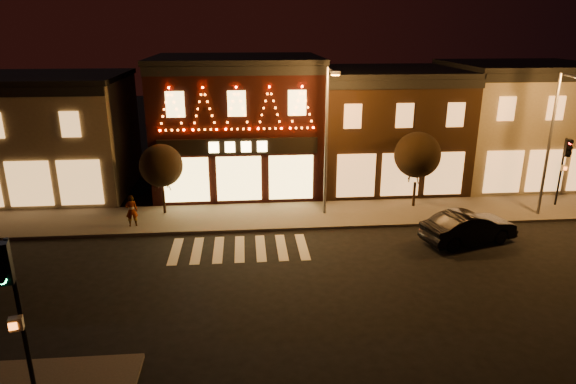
{
  "coord_description": "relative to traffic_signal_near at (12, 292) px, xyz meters",
  "views": [
    {
      "loc": [
        0.38,
        -18.04,
        10.11
      ],
      "look_at": [
        2.31,
        4.0,
        2.78
      ],
      "focal_mm": 31.56,
      "sensor_mm": 36.0,
      "label": 1
    }
  ],
  "objects": [
    {
      "name": "tree_left",
      "position": [
        1.53,
        14.81,
        -0.71
      ],
      "size": [
        2.33,
        2.33,
        3.89
      ],
      "rotation": [
        0.0,
        0.0,
        0.08
      ],
      "color": "black",
      "rests_on": "sidewalk_far"
    },
    {
      "name": "streetlamp_right",
      "position": [
        22.22,
        12.66,
        1.05
      ],
      "size": [
        0.52,
        1.76,
        7.64
      ],
      "rotation": [
        0.0,
        0.0,
        -0.12
      ],
      "color": "#59595E",
      "rests_on": "sidewalk_far"
    },
    {
      "name": "building_right_a",
      "position": [
        15.2,
        19.95,
        0.18
      ],
      "size": [
        9.2,
        8.28,
        7.5
      ],
      "color": "#362112",
      "rests_on": "ground"
    },
    {
      "name": "pedestrian",
      "position": [
        0.16,
        12.99,
        -2.59
      ],
      "size": [
        0.69,
        0.53,
        1.69
      ],
      "primitive_type": "imported",
      "rotation": [
        0.0,
        0.0,
        3.37
      ],
      "color": "gray",
      "rests_on": "sidewalk_far"
    },
    {
      "name": "building_pulp",
      "position": [
        5.7,
        19.93,
        0.58
      ],
      "size": [
        10.2,
        8.34,
        8.3
      ],
      "color": "black",
      "rests_on": "ground"
    },
    {
      "name": "sidewalk_far",
      "position": [
        7.7,
        13.96,
        -3.51
      ],
      "size": [
        44.0,
        4.0,
        0.15
      ],
      "primitive_type": "cube",
      "color": "#47423D",
      "rests_on": "ground"
    },
    {
      "name": "tree_right",
      "position": [
        15.71,
        14.74,
        -0.41
      ],
      "size": [
        2.59,
        2.59,
        4.32
      ],
      "rotation": [
        0.0,
        0.0,
        -0.04
      ],
      "color": "black",
      "rests_on": "sidewalk_far"
    },
    {
      "name": "traffic_signal_near",
      "position": [
        0.0,
        0.0,
        0.0
      ],
      "size": [
        0.4,
        0.51,
        4.87
      ],
      "rotation": [
        0.0,
        0.0,
        0.24
      ],
      "color": "black",
      "rests_on": "sidewalk_near"
    },
    {
      "name": "building_left",
      "position": [
        -7.3,
        19.95,
        0.08
      ],
      "size": [
        12.2,
        8.28,
        7.3
      ],
      "color": "#736852",
      "rests_on": "ground"
    },
    {
      "name": "streetlamp_mid",
      "position": [
        10.41,
        13.82,
        1.21
      ],
      "size": [
        0.51,
        1.82,
        7.92
      ],
      "rotation": [
        0.0,
        0.0,
        -0.07
      ],
      "color": "#59595E",
      "rests_on": "sidewalk_far"
    },
    {
      "name": "building_right_b",
      "position": [
        24.2,
        19.95,
        0.33
      ],
      "size": [
        9.2,
        8.28,
        7.8
      ],
      "color": "#736852",
      "rests_on": "ground"
    },
    {
      "name": "traffic_signal_far",
      "position": [
        24.04,
        14.07,
        -0.61
      ],
      "size": [
        0.33,
        0.45,
        3.95
      ],
      "rotation": [
        0.0,
        0.0,
        -0.1
      ],
      "color": "black",
      "rests_on": "sidewalk_far"
    },
    {
      "name": "ground",
      "position": [
        5.7,
        5.96,
        -3.59
      ],
      "size": [
        120.0,
        120.0,
        0.0
      ],
      "primitive_type": "plane",
      "color": "black",
      "rests_on": "ground"
    },
    {
      "name": "dark_sedan",
      "position": [
        16.79,
        9.79,
        -2.81
      ],
      "size": [
        4.96,
        2.85,
        1.55
      ],
      "primitive_type": "imported",
      "rotation": [
        0.0,
        0.0,
        1.85
      ],
      "color": "black",
      "rests_on": "ground"
    }
  ]
}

